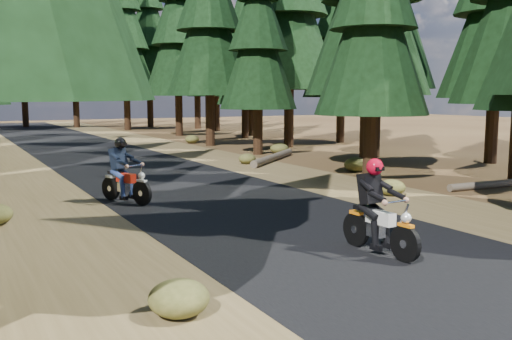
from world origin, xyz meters
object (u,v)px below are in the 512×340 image
at_px(log_near, 273,158).
at_px(rider_follow, 126,181).
at_px(log_far, 494,184).
at_px(rider_lead, 380,223).

distance_m(log_near, rider_follow, 10.88).
bearing_deg(log_near, log_far, -119.01).
distance_m(log_far, rider_lead, 9.27).
xyz_separation_m(rider_lead, rider_follow, (-2.69, 7.20, 0.01)).
bearing_deg(rider_lead, log_near, -115.95).
relative_size(rider_lead, rider_follow, 0.97).
height_order(log_near, log_far, log_near).
distance_m(log_far, rider_follow, 11.40).
bearing_deg(log_far, rider_lead, -150.19).
bearing_deg(rider_lead, log_far, -156.49).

